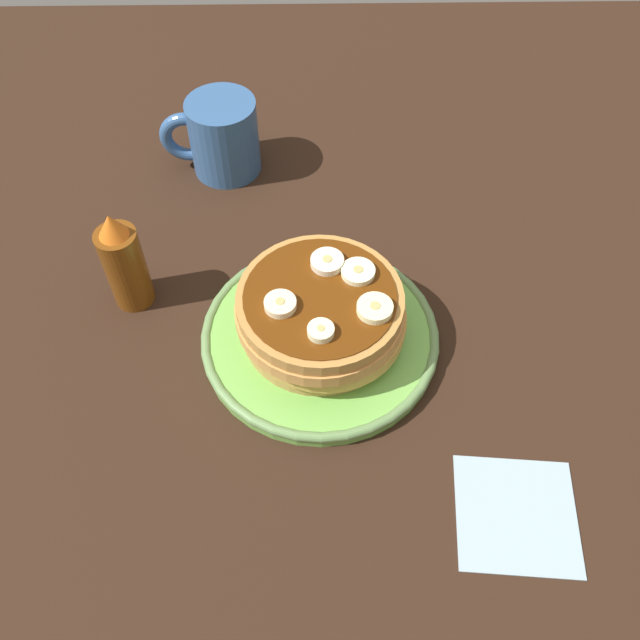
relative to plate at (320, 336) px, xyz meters
The scene contains 11 objects.
ground_plane 2.50cm from the plate, ahead, with size 140.00×140.00×3.00cm, color black.
plate is the anchor object (origin of this frame).
pancake_stack 3.80cm from the plate, behind, with size 17.73×17.99×6.46cm.
banana_slice_0 8.67cm from the plate, 88.81° to the left, with size 2.61×2.61×1.06cm.
banana_slice_1 8.44cm from the plate, 101.13° to the right, with size 3.45×3.45×1.04cm.
banana_slice_2 8.70cm from the plate, 144.75° to the right, with size 3.49×3.49×0.90cm.
banana_slice_3 9.27cm from the plate, 159.22° to the left, with size 3.57×3.57×1.05cm.
banana_slice_4 8.43cm from the plate, 18.90° to the left, with size 3.20×3.20×1.06cm.
coffee_mug 31.35cm from the plate, 66.88° to the right, with size 12.65×8.84×9.96cm.
napkin 26.43cm from the plate, 131.95° to the left, with size 11.00×11.00×0.30cm, color #99B2BF.
syrup_bottle 22.40cm from the plate, 17.29° to the right, with size 4.48×4.48×12.91cm.
Camera 1 is at (0.69, 42.27, 60.72)cm, focal length 38.28 mm.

